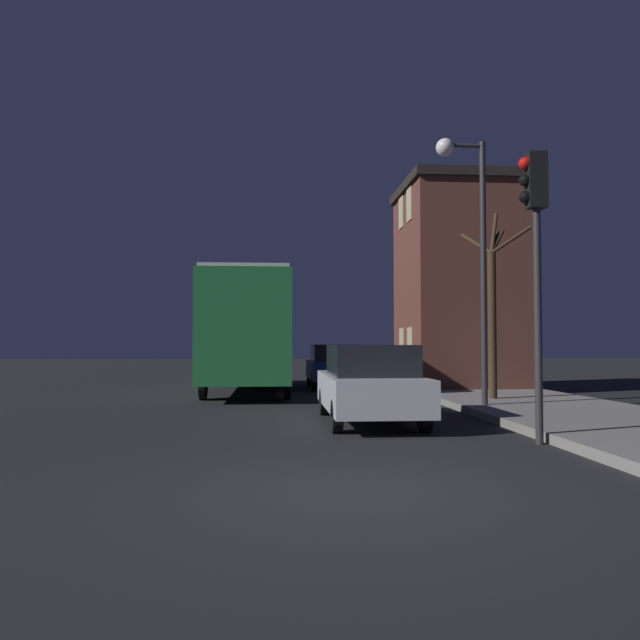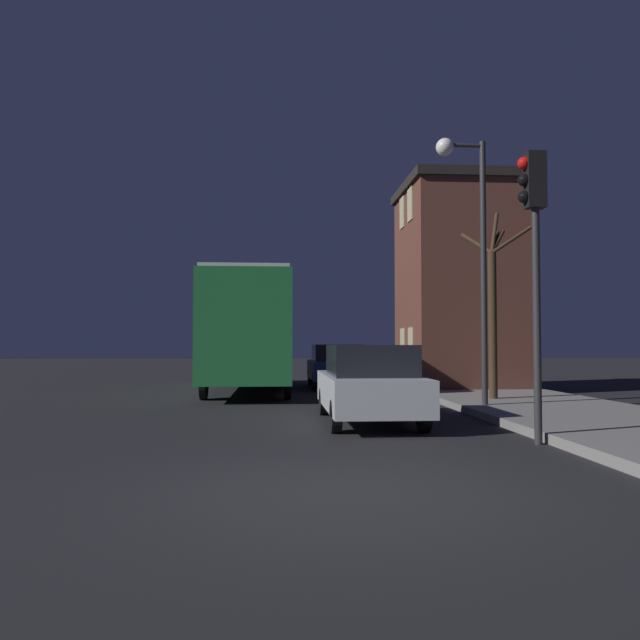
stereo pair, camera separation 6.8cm
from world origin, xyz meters
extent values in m
plane|color=black|center=(0.00, 0.00, 0.00)|extent=(120.00, 120.00, 0.00)
cube|color=brown|center=(5.54, 14.26, 3.49)|extent=(3.76, 4.30, 6.65)
cube|color=black|center=(5.54, 14.26, 6.97)|extent=(4.00, 4.54, 0.30)
cube|color=beige|center=(3.64, 13.60, 1.56)|extent=(0.03, 0.70, 1.10)
cube|color=beige|center=(3.64, 14.91, 1.56)|extent=(0.03, 0.70, 1.10)
cube|color=beige|center=(3.64, 13.60, 6.22)|extent=(0.03, 0.70, 1.10)
cube|color=beige|center=(3.64, 14.91, 6.22)|extent=(0.03, 0.70, 1.10)
cylinder|color=#28282B|center=(4.04, 7.45, 3.25)|extent=(0.14, 0.14, 6.17)
cylinder|color=#28282B|center=(3.59, 7.45, 6.24)|extent=(0.90, 0.09, 0.09)
sphere|color=white|center=(3.14, 7.45, 6.19)|extent=(0.42, 0.42, 0.42)
cylinder|color=#28282B|center=(3.31, 2.80, 1.86)|extent=(0.12, 0.12, 3.72)
cube|color=black|center=(3.31, 2.80, 4.17)|extent=(0.30, 0.24, 0.90)
sphere|color=red|center=(3.13, 2.80, 4.44)|extent=(0.20, 0.20, 0.20)
sphere|color=black|center=(3.13, 2.80, 4.17)|extent=(0.20, 0.20, 0.20)
sphere|color=black|center=(3.13, 2.80, 3.90)|extent=(0.20, 0.20, 0.20)
cylinder|color=#382819|center=(4.81, 9.05, 2.05)|extent=(0.22, 0.22, 3.78)
cylinder|color=#382819|center=(5.08, 9.59, 4.57)|extent=(0.66, 1.18, 1.33)
cylinder|color=#382819|center=(5.05, 9.49, 4.29)|extent=(0.61, 0.99, 0.80)
cylinder|color=#382819|center=(5.11, 9.43, 4.30)|extent=(0.70, 0.86, 0.79)
cylinder|color=#382819|center=(4.57, 9.54, 4.26)|extent=(0.60, 1.07, 0.73)
cylinder|color=#382819|center=(5.32, 9.01, 4.28)|extent=(1.08, 0.18, 0.75)
cube|color=#1E6B33|center=(-1.64, 14.15, 2.03)|extent=(2.53, 9.68, 3.09)
cube|color=black|center=(-1.64, 14.15, 2.58)|extent=(2.55, 8.90, 1.11)
cube|color=#B2B2B2|center=(-1.64, 14.15, 3.63)|extent=(2.41, 9.19, 0.12)
cylinder|color=black|center=(-0.46, 17.29, 0.48)|extent=(0.18, 0.96, 0.96)
cylinder|color=black|center=(-2.82, 17.29, 0.48)|extent=(0.18, 0.96, 0.96)
cylinder|color=black|center=(-0.46, 11.00, 0.48)|extent=(0.18, 0.96, 0.96)
cylinder|color=black|center=(-2.82, 11.00, 0.48)|extent=(0.18, 0.96, 0.96)
cube|color=#B7BABF|center=(1.05, 5.67, 0.63)|extent=(1.76, 4.31, 0.66)
cube|color=black|center=(1.05, 5.45, 1.25)|extent=(1.55, 2.24, 0.60)
cylinder|color=black|center=(1.84, 7.07, 0.30)|extent=(0.18, 0.59, 0.59)
cylinder|color=black|center=(0.27, 7.07, 0.30)|extent=(0.18, 0.59, 0.59)
cylinder|color=black|center=(1.84, 4.27, 0.30)|extent=(0.18, 0.59, 0.59)
cylinder|color=black|center=(0.27, 4.27, 0.30)|extent=(0.18, 0.59, 0.59)
cube|color=navy|center=(1.34, 15.54, 0.65)|extent=(1.84, 4.33, 0.62)
cube|color=black|center=(1.34, 15.32, 1.25)|extent=(1.62, 2.25, 0.59)
cylinder|color=black|center=(2.17, 16.95, 0.33)|extent=(0.18, 0.67, 0.67)
cylinder|color=black|center=(0.51, 16.95, 0.33)|extent=(0.18, 0.67, 0.67)
cylinder|color=black|center=(2.17, 14.13, 0.33)|extent=(0.18, 0.67, 0.67)
cylinder|color=black|center=(0.51, 14.13, 0.33)|extent=(0.18, 0.67, 0.67)
camera|label=1|loc=(-0.85, -6.73, 1.58)|focal=35.00mm
camera|label=2|loc=(-0.79, -6.74, 1.58)|focal=35.00mm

